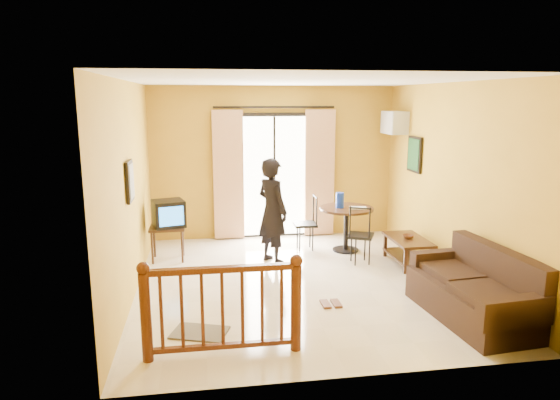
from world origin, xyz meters
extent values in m
plane|color=beige|center=(0.00, 0.00, 0.00)|extent=(5.00, 5.00, 0.00)
plane|color=white|center=(0.00, 0.00, 2.80)|extent=(5.00, 5.00, 0.00)
plane|color=#B78C23|center=(0.00, 2.50, 1.40)|extent=(4.50, 0.00, 4.50)
plane|color=#B78C23|center=(0.00, -2.50, 1.40)|extent=(4.50, 0.00, 4.50)
plane|color=#B78C23|center=(-2.25, 0.00, 1.40)|extent=(0.00, 5.00, 5.00)
plane|color=#B78C23|center=(2.25, 0.00, 1.40)|extent=(0.00, 5.00, 5.00)
cube|color=black|center=(0.00, 2.48, 1.15)|extent=(1.34, 0.03, 2.34)
cube|color=white|center=(0.00, 2.45, 1.15)|extent=(1.20, 0.04, 2.20)
cube|color=black|center=(0.00, 2.43, 1.15)|extent=(0.04, 0.02, 2.20)
cube|color=beige|center=(-0.85, 2.40, 1.20)|extent=(0.55, 0.08, 2.35)
cube|color=beige|center=(0.85, 2.40, 1.20)|extent=(0.55, 0.08, 2.35)
cylinder|color=black|center=(0.00, 2.40, 2.42)|extent=(2.20, 0.04, 0.04)
cube|color=black|center=(-1.90, 1.33, 0.54)|extent=(0.56, 0.46, 0.04)
cylinder|color=black|center=(-2.13, 1.14, 0.27)|extent=(0.04, 0.04, 0.54)
cylinder|color=black|center=(-1.67, 1.14, 0.27)|extent=(0.04, 0.04, 0.54)
cylinder|color=black|center=(-2.13, 1.51, 0.27)|extent=(0.04, 0.04, 0.54)
cylinder|color=black|center=(-1.67, 1.51, 0.27)|extent=(0.04, 0.04, 0.54)
cube|color=black|center=(-1.87, 1.33, 0.77)|extent=(0.57, 0.54, 0.43)
cube|color=#2987F6|center=(-1.81, 1.12, 0.77)|extent=(0.37, 0.12, 0.30)
cube|color=black|center=(-2.22, -0.20, 1.55)|extent=(0.04, 0.42, 0.52)
cube|color=#636055|center=(-2.19, -0.20, 1.55)|extent=(0.01, 0.34, 0.44)
cylinder|color=black|center=(1.08, 1.36, 0.74)|extent=(0.91, 0.91, 0.04)
cylinder|color=black|center=(1.08, 1.36, 0.37)|extent=(0.08, 0.08, 0.74)
cylinder|color=black|center=(1.08, 1.36, 0.01)|extent=(0.45, 0.45, 0.03)
cylinder|color=#122FAC|center=(0.96, 1.37, 0.89)|extent=(0.14, 0.14, 0.26)
cube|color=beige|center=(1.25, 1.26, 0.77)|extent=(0.31, 0.23, 0.02)
cube|color=silver|center=(2.10, 1.95, 2.15)|extent=(0.30, 0.60, 0.40)
cube|color=gray|center=(1.95, 1.95, 2.15)|extent=(0.02, 0.56, 0.36)
cube|color=black|center=(2.22, 1.30, 1.65)|extent=(0.04, 0.50, 0.60)
cube|color=black|center=(2.19, 1.30, 1.65)|extent=(0.01, 0.42, 0.52)
cube|color=black|center=(1.85, 0.53, 0.40)|extent=(0.53, 0.95, 0.04)
cube|color=black|center=(1.85, 0.53, 0.13)|extent=(0.49, 0.91, 0.03)
cube|color=black|center=(1.64, 0.11, 0.20)|extent=(0.05, 0.05, 0.40)
cube|color=black|center=(2.06, 0.11, 0.20)|extent=(0.05, 0.05, 0.40)
cube|color=black|center=(1.64, 0.96, 0.20)|extent=(0.05, 0.05, 0.40)
cube|color=black|center=(2.06, 0.96, 0.20)|extent=(0.05, 0.05, 0.40)
imported|color=#532F1C|center=(1.85, 0.54, 0.45)|extent=(0.22, 0.22, 0.06)
cube|color=black|center=(1.80, -1.47, 0.21)|extent=(0.98, 1.73, 0.42)
cube|color=black|center=(2.11, -1.47, 0.57)|extent=(0.34, 1.67, 0.57)
cube|color=black|center=(1.80, -2.28, 0.44)|extent=(0.84, 0.24, 0.31)
cube|color=black|center=(1.80, -0.66, 0.44)|extent=(0.84, 0.24, 0.31)
cube|color=black|center=(1.75, -1.83, 0.45)|extent=(0.63, 0.72, 0.10)
cube|color=black|center=(1.75, -1.11, 0.45)|extent=(0.63, 0.72, 0.10)
imported|color=black|center=(-0.24, 0.98, 0.84)|extent=(0.66, 0.73, 1.67)
cylinder|color=#471E0F|center=(-1.90, -1.90, 0.46)|extent=(0.11, 0.11, 0.92)
cylinder|color=#471E0F|center=(-0.40, -1.90, 0.46)|extent=(0.11, 0.11, 0.92)
sphere|color=#471E0F|center=(-1.90, -1.90, 0.97)|extent=(0.13, 0.13, 0.13)
sphere|color=#471E0F|center=(-0.40, -1.90, 0.97)|extent=(0.13, 0.13, 0.13)
cube|color=#471E0F|center=(-1.15, -1.90, 0.92)|extent=(1.55, 0.08, 0.06)
cube|color=#471E0F|center=(-1.15, -1.90, 0.10)|extent=(1.55, 0.06, 0.05)
cube|color=#5C574A|center=(-1.39, -1.38, 0.01)|extent=(0.70, 0.57, 0.02)
cube|color=#532F1C|center=(0.18, -0.84, 0.01)|extent=(0.10, 0.25, 0.03)
cube|color=#532F1C|center=(0.32, -0.84, 0.01)|extent=(0.10, 0.25, 0.03)
camera|label=1|loc=(-1.30, -6.61, 2.57)|focal=32.00mm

